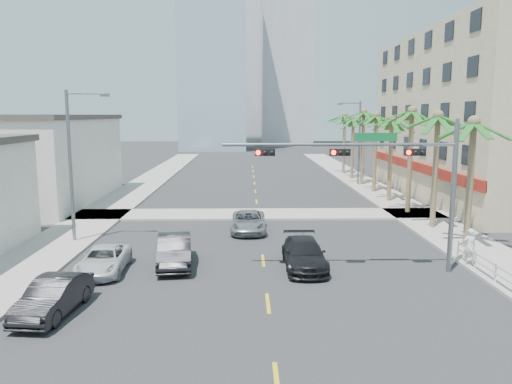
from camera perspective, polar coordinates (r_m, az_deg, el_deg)
ground at (r=17.10m, az=1.96°, el=-17.51°), size 260.00×260.00×0.00m
sidewalk_right at (r=38.31m, az=18.58°, el=-2.95°), size 4.00×120.00×0.15m
sidewalk_left at (r=37.78m, az=-18.24°, el=-3.09°), size 4.00×120.00×0.15m
sidewalk_cross at (r=38.06m, az=0.23°, el=-2.56°), size 80.00×4.00×0.15m
building_right at (r=50.73m, az=25.96°, el=7.84°), size 15.25×28.00×15.00m
building_left_far at (r=47.32m, az=-24.31°, el=3.21°), size 11.00×18.00×7.20m
tower_far_left at (r=111.75m, az=-4.94°, el=17.23°), size 14.00×14.00×48.00m
tower_far_right at (r=127.67m, az=3.58°, el=18.91°), size 12.00×12.00×60.00m
tower_far_center at (r=140.96m, az=-1.99°, el=14.27°), size 16.00×16.00×42.00m
traffic_signal_mast at (r=24.31m, az=14.78°, el=2.58°), size 11.12×0.54×7.20m
palm_tree_0 at (r=30.01m, az=23.63°, el=7.14°), size 4.80×4.80×7.80m
palm_tree_1 at (r=34.80m, az=20.10°, el=8.04°), size 4.80×4.80×8.16m
palm_tree_2 at (r=39.70m, az=17.41°, el=8.70°), size 4.80×4.80×8.52m
palm_tree_3 at (r=44.67m, az=15.26°, el=7.87°), size 4.80×4.80×7.80m
palm_tree_4 at (r=49.69m, az=13.60°, el=8.40°), size 4.80×4.80×8.16m
palm_tree_5 at (r=54.74m, az=12.23°, el=8.83°), size 4.80×4.80×8.52m
palm_tree_6 at (r=59.81m, az=11.07°, el=8.18°), size 4.80×4.80×7.80m
palm_tree_7 at (r=64.91m, az=10.11°, el=8.55°), size 4.80×4.80×8.16m
streetlight_left at (r=31.12m, az=-20.14°, el=3.63°), size 2.55×0.25×9.00m
streetlight_right at (r=54.66m, az=11.52°, el=5.99°), size 2.55×0.25×9.00m
guardrail at (r=25.01m, az=25.72°, el=-8.12°), size 0.08×8.08×1.00m
car_parked_mid at (r=20.96m, az=-22.15°, el=-11.01°), size 1.93×4.41×1.41m
car_parked_far at (r=25.48m, az=-17.01°, el=-7.45°), size 2.17×4.47×1.23m
car_lane_left at (r=25.72m, az=-9.30°, el=-6.63°), size 2.21×4.90×1.56m
car_lane_center at (r=32.67m, az=-0.89°, el=-3.40°), size 2.27×4.81×1.33m
car_lane_right at (r=25.16m, az=5.51°, el=-7.06°), size 2.03×4.93×1.43m
pedestrian at (r=27.27m, az=23.22°, el=-5.74°), size 0.70×0.49×1.83m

